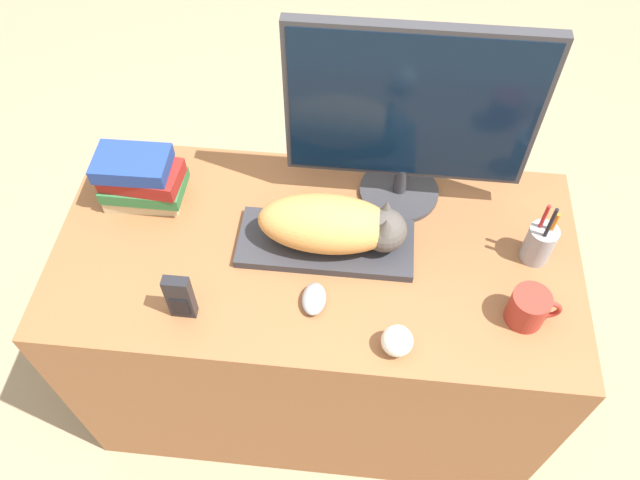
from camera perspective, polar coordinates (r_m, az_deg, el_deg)
ground_plane at (r=2.14m, az=-1.25°, el=-20.40°), size 12.00×12.00×0.00m
desk at (r=1.90m, az=-0.32°, el=-7.68°), size 1.33×0.65×0.77m
keyboard at (r=1.57m, az=0.53°, el=-0.31°), size 0.44×0.18×0.02m
cat at (r=1.51m, az=1.46°, el=1.42°), size 0.36×0.16×0.14m
monitor at (r=1.50m, az=8.30°, el=11.32°), size 0.60×0.21×0.52m
computer_mouse at (r=1.48m, az=-0.55°, el=-5.40°), size 0.06×0.09×0.03m
coffee_mug at (r=1.51m, az=18.57°, el=-5.91°), size 0.12×0.09×0.09m
pen_cup at (r=1.61m, az=19.42°, el=-0.25°), size 0.07×0.07×0.20m
baseball at (r=1.41m, az=7.06°, el=-9.14°), size 0.07×0.07×0.07m
phone at (r=1.45m, az=-12.68°, el=-5.15°), size 0.06×0.03×0.14m
book_stack at (r=1.68m, az=-16.09°, el=5.34°), size 0.22×0.13×0.16m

